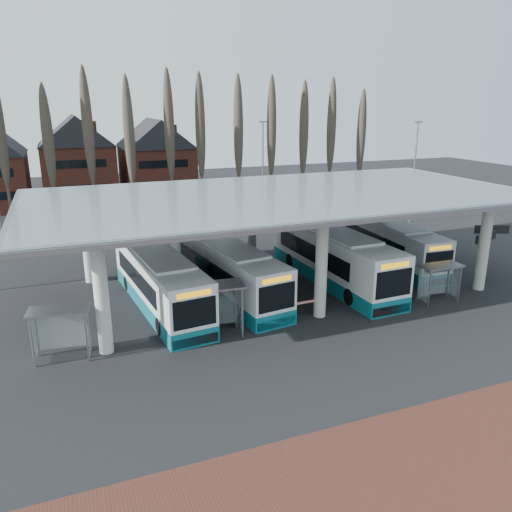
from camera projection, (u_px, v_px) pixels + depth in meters
name	position (u px, v px, depth m)	size (l,w,h in m)	color
ground	(341.00, 333.00, 26.91)	(140.00, 140.00, 0.00)	black
station_canopy	(282.00, 203.00, 32.35)	(32.00, 16.00, 6.34)	silver
poplar_row	(187.00, 133.00, 53.67)	(45.10, 1.10, 14.50)	#473D33
townhouse_row	(35.00, 155.00, 58.78)	(36.80, 10.30, 12.25)	brown
lamp_post_b	(263.00, 170.00, 50.55)	(0.80, 0.16, 10.17)	slate
lamp_post_c	(414.00, 171.00, 50.11)	(0.80, 0.16, 10.17)	slate
bus_0	(159.00, 281.00, 30.15)	(3.80, 12.42, 3.40)	white
bus_1	(227.00, 270.00, 32.06)	(4.20, 12.44, 3.39)	white
bus_2	(332.00, 257.00, 34.40)	(3.20, 13.24, 3.66)	white
bus_3	(388.00, 243.00, 38.47)	(3.07, 11.84, 3.26)	white
shelter_0	(60.00, 322.00, 23.84)	(2.97, 1.77, 2.60)	gray
shelter_1	(214.00, 298.00, 26.14)	(3.22, 1.78, 2.89)	gray
shelter_2	(439.00, 275.00, 30.77)	(2.64, 1.37, 2.42)	gray
info_sign_0	(485.00, 241.00, 33.66)	(2.32, 0.76, 3.54)	black
info_sign_1	(491.00, 233.00, 35.39)	(2.33, 0.98, 3.63)	black
barrier	(299.00, 304.00, 28.51)	(2.30, 0.65, 1.15)	black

